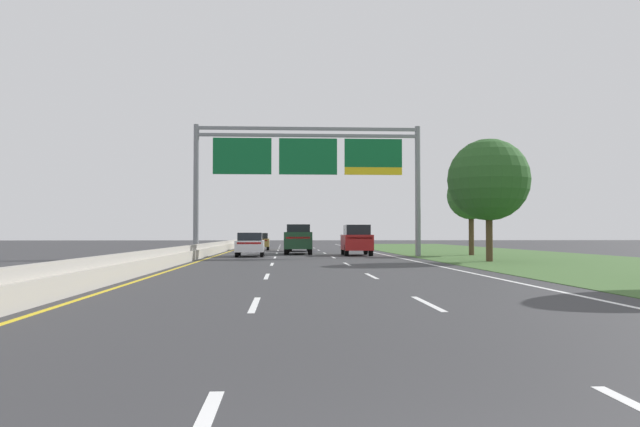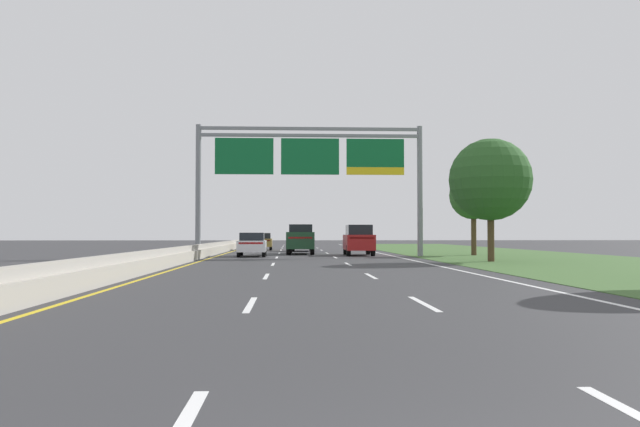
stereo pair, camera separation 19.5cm
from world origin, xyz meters
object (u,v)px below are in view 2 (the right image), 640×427
(car_gold_left_lane_sedan, at_px, (262,241))
(car_red_right_lane_suv, at_px, (359,240))
(pickup_truck_darkgreen, at_px, (301,239))
(overhead_sign_gantry, at_px, (310,163))
(car_navy_centre_lane_sedan, at_px, (302,242))
(car_white_left_lane_sedan, at_px, (252,244))
(roadside_tree_far, at_px, (473,196))
(roadside_tree_mid, at_px, (490,180))

(car_gold_left_lane_sedan, distance_m, car_red_right_lane_suv, 16.57)
(pickup_truck_darkgreen, height_order, car_red_right_lane_suv, pickup_truck_darkgreen)
(overhead_sign_gantry, bearing_deg, car_navy_centre_lane_sedan, 91.17)
(car_gold_left_lane_sedan, distance_m, car_white_left_lane_sedan, 16.58)
(car_navy_centre_lane_sedan, bearing_deg, roadside_tree_far, -135.28)
(car_gold_left_lane_sedan, bearing_deg, overhead_sign_gantry, -168.09)
(overhead_sign_gantry, relative_size, car_gold_left_lane_sedan, 3.40)
(pickup_truck_darkgreen, relative_size, car_red_right_lane_suv, 1.15)
(overhead_sign_gantry, distance_m, car_red_right_lane_suv, 6.54)
(car_gold_left_lane_sedan, bearing_deg, car_red_right_lane_suv, -154.63)
(car_navy_centre_lane_sedan, height_order, car_red_right_lane_suv, car_red_right_lane_suv)
(roadside_tree_mid, bearing_deg, pickup_truck_darkgreen, 125.77)
(car_red_right_lane_suv, xyz_separation_m, roadside_tree_far, (7.95, -0.61, 3.03))
(pickup_truck_darkgreen, bearing_deg, car_gold_left_lane_sedan, 17.73)
(pickup_truck_darkgreen, distance_m, car_red_right_lane_suv, 5.10)
(car_navy_centre_lane_sedan, distance_m, roadside_tree_far, 16.68)
(overhead_sign_gantry, relative_size, car_red_right_lane_suv, 3.18)
(roadside_tree_mid, bearing_deg, overhead_sign_gantry, 138.18)
(pickup_truck_darkgreen, distance_m, car_navy_centre_lane_sedan, 7.66)
(car_gold_left_lane_sedan, xyz_separation_m, roadside_tree_far, (15.29, -15.45, 3.31))
(car_navy_centre_lane_sedan, bearing_deg, car_red_right_lane_suv, -161.88)
(overhead_sign_gantry, relative_size, roadside_tree_far, 2.59)
(roadside_tree_mid, bearing_deg, car_gold_left_lane_sedan, 117.61)
(car_white_left_lane_sedan, bearing_deg, car_gold_left_lane_sedan, -0.83)
(overhead_sign_gantry, distance_m, car_gold_left_lane_sedan, 18.28)
(car_red_right_lane_suv, relative_size, roadside_tree_far, 0.81)
(roadside_tree_far, bearing_deg, car_red_right_lane_suv, 175.64)
(pickup_truck_darkgreen, height_order, roadside_tree_mid, roadside_tree_mid)
(car_white_left_lane_sedan, xyz_separation_m, car_red_right_lane_suv, (7.28, 1.73, 0.28))
(overhead_sign_gantry, height_order, car_navy_centre_lane_sedan, overhead_sign_gantry)
(pickup_truck_darkgreen, relative_size, car_navy_centre_lane_sedan, 1.23)
(car_gold_left_lane_sedan, relative_size, roadside_tree_far, 0.76)
(car_white_left_lane_sedan, bearing_deg, roadside_tree_mid, -124.89)
(car_navy_centre_lane_sedan, bearing_deg, roadside_tree_mid, -156.50)
(car_red_right_lane_suv, xyz_separation_m, roadside_tree_mid, (5.97, -10.62, 3.30))
(overhead_sign_gantry, relative_size, pickup_truck_darkgreen, 2.76)
(car_red_right_lane_suv, distance_m, roadside_tree_mid, 12.62)
(car_navy_centre_lane_sedan, xyz_separation_m, roadside_tree_mid, (9.69, -21.46, 3.58))
(pickup_truck_darkgreen, height_order, roadside_tree_far, roadside_tree_far)
(car_gold_left_lane_sedan, height_order, car_red_right_lane_suv, car_red_right_lane_suv)
(pickup_truck_darkgreen, bearing_deg, roadside_tree_mid, -142.62)
(car_red_right_lane_suv, bearing_deg, car_gold_left_lane_sedan, 27.35)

